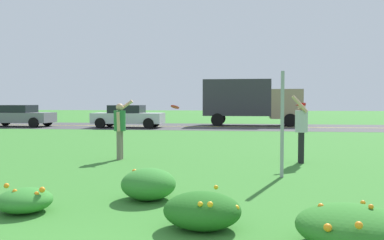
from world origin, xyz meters
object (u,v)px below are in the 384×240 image
Objects in this scene: person_catcher_red_cap_gray_shirt at (301,126)px; frisbee_red at (175,107)px; person_thrower_green_shirt at (120,126)px; car_gray_leftmost at (19,116)px; box_truck_tan at (250,100)px; car_silver_center_left at (128,116)px; sign_post_near_path at (282,124)px.

frisbee_red is at bearing -177.62° from person_catcher_red_cap_gray_shirt.
frisbee_red is (1.64, -0.11, 0.55)m from person_thrower_green_shirt.
frisbee_red is 19.02m from car_gray_leftmost.
car_silver_center_left is at bearing -157.27° from box_truck_tan.
person_thrower_green_shirt is 6.67× the size of frisbee_red.
sign_post_near_path is at bearing -108.08° from person_catcher_red_cap_gray_shirt.
person_catcher_red_cap_gray_shirt is 21.46m from car_gray_leftmost.
sign_post_near_path reaches higher than person_thrower_green_shirt.
sign_post_near_path is at bearing -62.30° from car_silver_center_left.
box_truck_tan reaches higher than person_catcher_red_cap_gray_shirt.
person_catcher_red_cap_gray_shirt is (5.12, 0.04, 0.03)m from person_thrower_green_shirt.
car_silver_center_left is (-9.01, 13.64, -0.27)m from person_catcher_red_cap_gray_shirt.
box_truck_tan is at bearing 91.46° from sign_post_near_path.
frisbee_red is 0.06× the size of car_silver_center_left.
car_silver_center_left is at bearing 111.85° from frisbee_red.
car_gray_leftmost is at bearing 180.00° from car_silver_center_left.
frisbee_red reaches higher than car_gray_leftmost.
person_catcher_red_cap_gray_shirt is at bearing 0.44° from person_thrower_green_shirt.
frisbee_red is (-3.48, -0.14, 0.52)m from person_catcher_red_cap_gray_shirt.
person_catcher_red_cap_gray_shirt is at bearing 71.92° from sign_post_near_path.
sign_post_near_path is 0.52× the size of car_gray_leftmost.
frisbee_red is 0.04× the size of box_truck_tan.
box_truck_tan is (-0.49, 19.08, 0.63)m from sign_post_near_path.
box_truck_tan is at bearing 22.73° from car_silver_center_left.
car_silver_center_left is at bearing 123.45° from person_catcher_red_cap_gray_shirt.
person_thrower_green_shirt is 0.94× the size of person_catcher_red_cap_gray_shirt.
sign_post_near_path is at bearing -44.91° from car_gray_leftmost.
car_silver_center_left is 0.67× the size of box_truck_tan.
person_catcher_red_cap_gray_shirt is 7.12× the size of frisbee_red.
sign_post_near_path reaches higher than frisbee_red.
car_silver_center_left is (-8.30, 15.81, -0.44)m from sign_post_near_path.
frisbee_red is (-2.77, 2.03, 0.35)m from sign_post_near_path.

